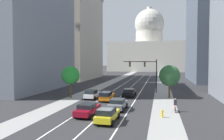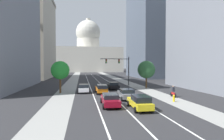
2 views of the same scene
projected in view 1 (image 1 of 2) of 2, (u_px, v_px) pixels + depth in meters
ground_plane at (137, 82)px, 65.26m from camera, size 400.00×400.00×0.00m
sidewalk_left at (108, 83)px, 62.00m from camera, size 3.33×130.00×0.01m
sidewalk_right at (162, 84)px, 58.76m from camera, size 3.33×130.00×0.01m
lane_stripe_left at (117, 88)px, 51.26m from camera, size 0.16×90.00×0.01m
lane_stripe_center at (130, 88)px, 50.63m from camera, size 0.16×90.00×0.01m
lane_stripe_right at (142, 89)px, 49.99m from camera, size 0.16×90.00×0.01m
office_tower_near_left at (20, 15)px, 48.56m from camera, size 15.76×26.31×33.43m
office_tower_far_left at (70, 35)px, 78.04m from camera, size 17.72×26.68×31.24m
capitol_building at (149, 50)px, 136.76m from camera, size 47.72×29.57×39.92m
car_white at (92, 94)px, 36.90m from camera, size 2.00×4.24×1.52m
car_gray at (118, 104)px, 28.61m from camera, size 2.15×4.19×1.47m
car_orange at (107, 96)px, 34.92m from camera, size 1.96×4.63×1.56m
car_yellow at (107, 114)px, 22.96m from camera, size 2.04×4.52×1.54m
car_black at (129, 92)px, 39.13m from camera, size 2.16×4.51×1.43m
car_crimson at (88, 109)px, 25.68m from camera, size 2.13×4.79×1.44m
traffic_signal_mast at (146, 69)px, 43.84m from camera, size 6.78×0.39×6.72m
fire_hydrant at (162, 113)px, 24.79m from camera, size 0.26×0.35×0.91m
cyclist at (175, 105)px, 27.48m from camera, size 0.36×1.70×1.72m
street_tree_near_left at (71, 75)px, 37.92m from camera, size 3.15×3.15×5.50m
street_tree_mid_right at (170, 76)px, 37.66m from camera, size 3.62×3.62×5.69m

